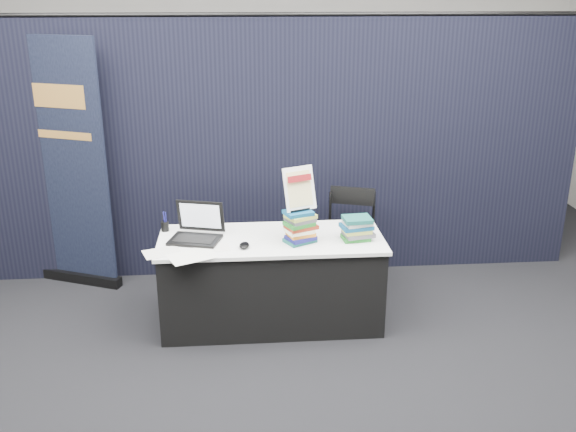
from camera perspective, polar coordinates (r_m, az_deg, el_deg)
The scene contains 15 objects.
floor at distance 4.98m, azimuth -1.08°, elevation -12.36°, with size 8.00×8.00×0.00m, color black.
wall_back at distance 8.27m, azimuth -2.96°, elevation 13.46°, with size 8.00×0.02×3.50m, color beige.
drape_partition at distance 6.00m, azimuth -2.13°, elevation 5.75°, with size 6.00×0.08×2.40m, color black.
display_table at distance 5.28m, azimuth -1.49°, elevation -5.73°, with size 1.80×0.75×0.75m.
laptop at distance 5.15m, azimuth -8.27°, elevation -1.32°, with size 0.44×0.40×0.29m.
mouse at distance 4.95m, azimuth -3.91°, elevation -2.62°, with size 0.08×0.12×0.04m, color black.
brochure_left at distance 4.95m, azimuth -11.13°, elevation -3.20°, with size 0.27×0.19×0.00m, color silver.
brochure_mid at distance 4.98m, azimuth -6.84°, elevation -2.78°, with size 0.27×0.19×0.00m, color white.
brochure_right at distance 4.84m, azimuth -8.57°, elevation -3.55°, with size 0.34×0.24×0.00m, color white.
pen_cup at distance 5.36m, azimuth -10.88°, elevation -0.90°, with size 0.06×0.06×0.08m, color black.
book_stack_tall at distance 5.00m, azimuth 1.04°, elevation -0.96°, with size 0.26×0.23×0.26m.
book_stack_short at distance 5.09m, azimuth 6.20°, elevation -1.11°, with size 0.25×0.20×0.19m.
info_sign at distance 4.93m, azimuth 1.03°, elevation 2.40°, with size 0.27×0.19×0.35m.
pullup_banner at distance 6.15m, azimuth -19.29°, elevation 3.12°, with size 0.93×0.46×2.27m.
stacking_chair at distance 5.81m, azimuth 5.93°, elevation -1.86°, with size 0.54×0.55×0.94m.
Camera 1 is at (-0.25, -4.22, 2.64)m, focal length 40.00 mm.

